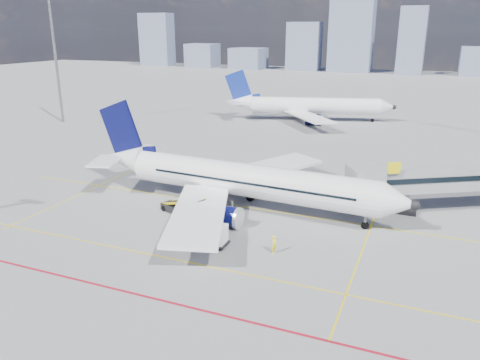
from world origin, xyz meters
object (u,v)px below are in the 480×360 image
at_px(belt_loader, 179,208).
at_px(ramp_worker, 274,244).
at_px(cargo_dolly, 207,233).
at_px(main_aircraft, 236,179).
at_px(second_aircraft, 308,106).
at_px(baggage_tug, 207,240).

xyz_separation_m(belt_loader, ramp_worker, (12.46, -4.97, 0.18)).
bearing_deg(cargo_dolly, ramp_worker, 6.84).
relative_size(main_aircraft, belt_loader, 6.06).
height_order(second_aircraft, baggage_tug, second_aircraft).
relative_size(main_aircraft, ramp_worker, 22.55).
xyz_separation_m(main_aircraft, ramp_worker, (7.64, -9.37, -2.38)).
relative_size(second_aircraft, cargo_dolly, 9.34).
xyz_separation_m(baggage_tug, belt_loader, (-6.32, 6.13, 0.04)).
bearing_deg(ramp_worker, baggage_tug, 108.62).
height_order(main_aircraft, second_aircraft, main_aircraft).
xyz_separation_m(baggage_tug, ramp_worker, (6.14, 1.16, 0.22)).
bearing_deg(baggage_tug, belt_loader, 126.41).
xyz_separation_m(main_aircraft, baggage_tug, (1.50, -10.53, -2.59)).
bearing_deg(second_aircraft, cargo_dolly, -98.86).
bearing_deg(main_aircraft, baggage_tug, -78.42).
bearing_deg(cargo_dolly, belt_loader, 136.72).
bearing_deg(baggage_tug, ramp_worker, 1.29).
distance_m(belt_loader, ramp_worker, 13.41).
xyz_separation_m(baggage_tug, cargo_dolly, (-0.09, 0.36, 0.53)).
distance_m(second_aircraft, cargo_dolly, 64.56).
distance_m(baggage_tug, belt_loader, 8.81).
relative_size(second_aircraft, ramp_worker, 21.39).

